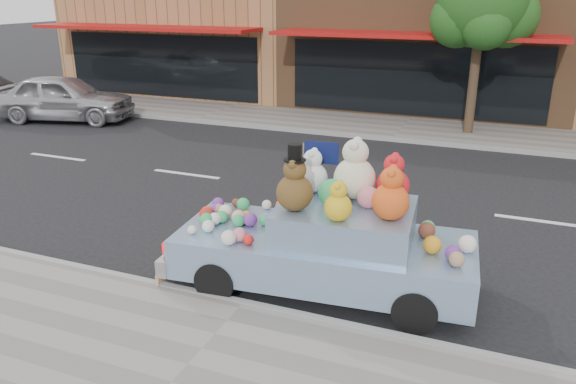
% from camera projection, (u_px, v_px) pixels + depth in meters
% --- Properties ---
extents(ground, '(120.00, 120.00, 0.00)m').
position_uv_depth(ground, '(345.00, 195.00, 12.25)').
color(ground, black).
rests_on(ground, ground).
extents(near_sidewalk, '(60.00, 3.00, 0.12)m').
position_uv_depth(near_sidewalk, '(188.00, 368.00, 6.55)').
color(near_sidewalk, gray).
rests_on(near_sidewalk, ground).
extents(far_sidewalk, '(60.00, 3.00, 0.12)m').
position_uv_depth(far_sidewalk, '(402.00, 128.00, 17.91)').
color(far_sidewalk, gray).
rests_on(far_sidewalk, ground).
extents(near_kerb, '(60.00, 0.12, 0.13)m').
position_uv_depth(near_kerb, '(244.00, 305.00, 7.86)').
color(near_kerb, gray).
rests_on(near_kerb, ground).
extents(far_kerb, '(60.00, 0.12, 0.13)m').
position_uv_depth(far_kerb, '(393.00, 139.00, 16.59)').
color(far_kerb, gray).
rests_on(far_kerb, ground).
extents(storefront_left, '(10.00, 9.80, 7.30)m').
position_uv_depth(storefront_left, '(207.00, 4.00, 24.96)').
color(storefront_left, '#9D6942').
rests_on(storefront_left, ground).
extents(storefront_mid, '(10.00, 9.80, 7.30)m').
position_uv_depth(storefront_mid, '(436.00, 6.00, 21.47)').
color(storefront_mid, brown).
rests_on(storefront_mid, ground).
extents(street_tree, '(3.00, 2.70, 5.22)m').
position_uv_depth(street_tree, '(482.00, 10.00, 16.01)').
color(street_tree, '#38281C').
rests_on(street_tree, ground).
extents(car_silver, '(4.92, 2.93, 1.57)m').
position_uv_depth(car_silver, '(64.00, 98.00, 19.00)').
color(car_silver, '#A9A8AD').
rests_on(car_silver, ground).
extents(art_car, '(4.62, 2.13, 2.30)m').
position_uv_depth(art_car, '(327.00, 238.00, 8.18)').
color(art_car, black).
rests_on(art_car, ground).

